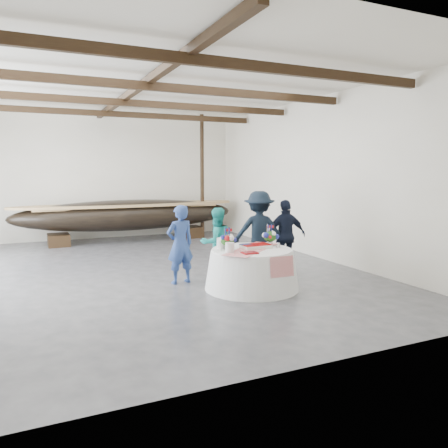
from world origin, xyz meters
name	(u,v)px	position (x,y,z in m)	size (l,w,h in m)	color
floor	(143,272)	(0.00, 0.00, 0.00)	(10.00, 12.00, 0.01)	#3D3D42
wall_back	(100,176)	(0.00, 6.00, 2.25)	(10.00, 0.02, 4.50)	silver
wall_front	(267,190)	(0.00, -6.00, 2.25)	(10.00, 0.02, 4.50)	silver
wall_right	(313,178)	(5.00, 0.00, 2.25)	(0.02, 12.00, 4.50)	silver
ceiling	(138,83)	(0.00, 0.00, 4.50)	(10.00, 12.00, 0.01)	white
pavilion_structure	(131,109)	(0.00, 0.82, 4.00)	(9.80, 11.76, 4.50)	black
longboat_display	(129,215)	(0.74, 4.82, 0.93)	(7.76, 1.55, 1.45)	black
banquet_table	(252,269)	(1.72, -2.43, 0.42)	(1.97, 1.97, 0.84)	white
tabletop_items	(248,241)	(1.70, -2.31, 0.99)	(1.76, 1.57, 0.40)	red
guest_woman_blue	(180,244)	(0.51, -1.38, 0.87)	(0.63, 0.41, 1.73)	navy
guest_woman_teal	(216,243)	(1.45, -1.21, 0.81)	(0.79, 0.61, 1.62)	teal
guest_man_left	(259,232)	(2.64, -1.11, 0.99)	(1.28, 0.73, 1.98)	black
guest_man_right	(286,236)	(3.26, -1.34, 0.88)	(1.03, 0.43, 1.76)	black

